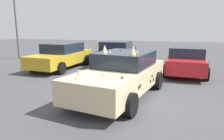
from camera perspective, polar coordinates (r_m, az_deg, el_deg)
name	(u,v)px	position (r m, az deg, el deg)	size (l,w,h in m)	color
ground_plane	(120,96)	(7.26, 2.30, -7.11)	(60.00, 60.00, 0.00)	#47474C
art_car_decorated	(121,74)	(7.13, 2.61, -1.19)	(4.89, 2.71, 1.76)	beige
parked_sedan_near_right	(117,53)	(13.27, 1.31, 4.69)	(4.23, 2.10, 1.48)	navy
parked_sedan_far_right	(62,56)	(12.40, -13.56, 3.87)	(4.66, 2.21, 1.44)	gold
parked_sedan_near_left	(186,60)	(11.32, 19.67, 2.63)	(4.49, 2.20, 1.38)	red
lot_lamp_post	(16,22)	(17.05, -24.84, 11.93)	(0.28, 0.28, 4.55)	#4C4C51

